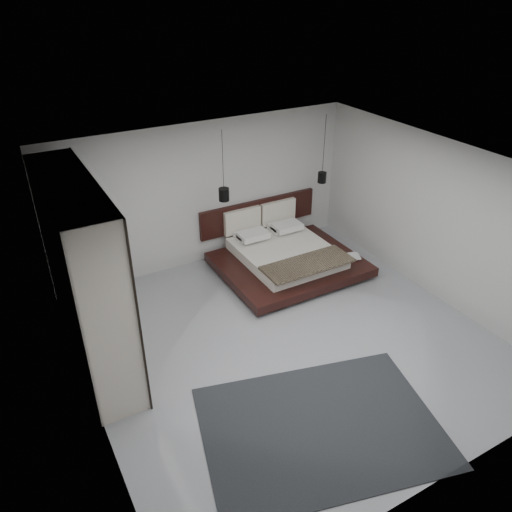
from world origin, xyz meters
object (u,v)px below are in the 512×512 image
bed (285,255)px  rug (320,427)px  pendant_right (322,177)px  wardrobe (84,277)px  pendant_left (224,194)px  lattice_screen (50,247)px

bed → rug: bed is taller
rug → pendant_right: bearing=55.1°
bed → wardrobe: bearing=-167.8°
pendant_left → pendant_right: same height
bed → lattice_screen: bearing=172.6°
pendant_right → lattice_screen: bearing=178.5°
pendant_left → rug: pendant_left is taller
rug → wardrobe: bearing=127.4°
pendant_left → rug: (-0.64, -4.01, -1.63)m
bed → rug: size_ratio=0.87×
lattice_screen → pendant_right: bearing=-1.5°
bed → pendant_right: bearing=20.3°
lattice_screen → wardrobe: 1.39m
wardrobe → rug: size_ratio=0.95×
pendant_right → bed: bearing=-159.7°
lattice_screen → bed: size_ratio=0.99×
bed → rug: bearing=-115.5°
bed → pendant_right: pendant_right is taller
lattice_screen → wardrobe: (0.25, -1.37, 0.11)m
pendant_left → lattice_screen: bearing=177.4°
wardrobe → bed: bearing=12.2°
wardrobe → rug: (2.13, -2.78, -1.40)m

